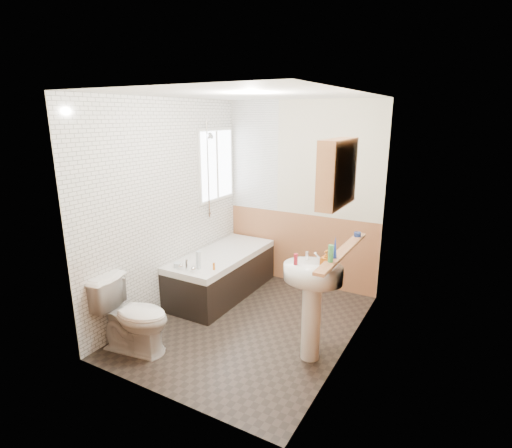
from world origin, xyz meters
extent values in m
plane|color=black|center=(0.00, 0.00, 0.00)|extent=(2.80, 2.80, 0.00)
plane|color=white|center=(0.00, 0.00, 2.50)|extent=(2.80, 2.80, 0.00)
cube|color=beige|center=(0.00, 1.41, 1.25)|extent=(2.20, 0.02, 2.50)
cube|color=beige|center=(0.00, -1.41, 1.25)|extent=(2.20, 0.02, 2.50)
cube|color=beige|center=(-1.11, 0.00, 1.25)|extent=(0.02, 2.80, 2.50)
cube|color=beige|center=(1.11, 0.00, 1.25)|extent=(0.02, 2.80, 2.50)
cube|color=#B17348|center=(1.09, 0.00, 0.50)|extent=(0.01, 2.80, 1.00)
cube|color=#B17348|center=(0.00, -1.39, 0.50)|extent=(2.20, 0.01, 1.00)
cube|color=#B17348|center=(0.00, 1.39, 0.50)|extent=(2.20, 0.01, 1.00)
cube|color=white|center=(-1.09, 0.00, 1.25)|extent=(0.01, 2.80, 2.50)
cube|color=white|center=(-0.73, 1.39, 1.75)|extent=(0.75, 0.01, 1.50)
cube|color=white|center=(-1.07, 0.95, 1.65)|extent=(0.03, 0.79, 0.99)
cube|color=white|center=(-1.05, 0.95, 1.65)|extent=(0.01, 0.70, 0.90)
cube|color=white|center=(-1.05, 0.95, 1.65)|extent=(0.01, 0.04, 0.90)
cube|color=black|center=(-0.73, 0.54, 0.24)|extent=(0.70, 1.63, 0.49)
cube|color=white|center=(-0.73, 0.54, 0.53)|extent=(0.70, 1.63, 0.08)
cube|color=white|center=(-0.73, 0.54, 0.52)|extent=(0.56, 1.49, 0.04)
cylinder|color=silver|center=(-0.73, -0.18, 0.64)|extent=(0.04, 0.04, 0.14)
sphere|color=silver|center=(-0.82, -0.18, 0.61)|extent=(0.06, 0.06, 0.06)
sphere|color=silver|center=(-0.64, -0.18, 0.61)|extent=(0.06, 0.06, 0.06)
cylinder|color=silver|center=(-1.05, 0.73, 1.61)|extent=(0.02, 0.02, 1.29)
cylinder|color=silver|center=(-1.05, 0.73, 1.02)|extent=(0.05, 0.05, 0.02)
cylinder|color=silver|center=(-1.05, 0.73, 2.20)|extent=(0.05, 0.05, 0.02)
cylinder|color=silver|center=(-1.00, 0.73, 2.04)|extent=(0.07, 0.09, 0.09)
imported|color=white|center=(-0.76, -1.00, 0.38)|extent=(0.82, 0.54, 0.75)
cylinder|color=white|center=(0.84, -0.27, 0.39)|extent=(0.18, 0.18, 0.78)
ellipsoid|color=white|center=(0.84, -0.27, 0.89)|extent=(0.56, 0.46, 0.15)
cylinder|color=silver|center=(0.73, -0.16, 1.01)|extent=(0.03, 0.03, 0.08)
cylinder|color=silver|center=(0.95, -0.16, 1.01)|extent=(0.03, 0.03, 0.08)
cylinder|color=silver|center=(0.84, -0.18, 1.04)|extent=(0.02, 0.11, 0.09)
cube|color=#B17348|center=(1.04, -0.04, 1.06)|extent=(0.10, 1.30, 0.03)
cube|color=#B17348|center=(1.02, -0.25, 1.83)|extent=(0.15, 0.63, 0.57)
cube|color=silver|center=(0.94, -0.40, 1.83)|extent=(0.01, 0.24, 0.43)
cube|color=silver|center=(0.94, -0.09, 1.83)|extent=(0.01, 0.24, 0.43)
cylinder|color=#388447|center=(1.04, -0.39, 1.16)|extent=(0.06, 0.06, 0.15)
cone|color=#19339E|center=(1.04, -0.28, 1.18)|extent=(0.05, 0.05, 0.20)
cylinder|color=navy|center=(1.04, 0.46, 1.10)|extent=(0.08, 0.08, 0.05)
imported|color=orange|center=(0.98, -0.34, 1.01)|extent=(0.10, 0.20, 0.09)
cylinder|color=maroon|center=(0.69, -0.33, 1.02)|extent=(0.05, 0.05, 0.11)
cube|color=silver|center=(-0.66, -0.05, 0.67)|extent=(0.07, 0.06, 0.21)
cylinder|color=silver|center=(-0.90, -0.14, 0.60)|extent=(0.12, 0.12, 0.06)
cylinder|color=orange|center=(-0.48, 0.00, 0.61)|extent=(0.03, 0.03, 0.08)
camera|label=1|loc=(2.06, -3.53, 2.31)|focal=28.00mm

